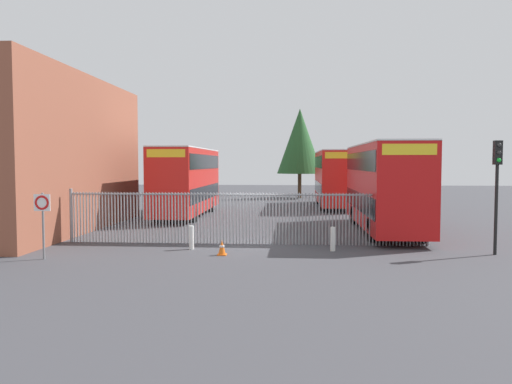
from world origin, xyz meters
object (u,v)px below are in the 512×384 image
at_px(bollard_near_left, 191,238).
at_px(bollard_center_front, 333,239).
at_px(traffic_light_kerbside, 497,176).
at_px(double_decker_bus_behind_fence_left, 187,179).
at_px(speed_limit_sign_post, 42,210).
at_px(traffic_cone_by_gate, 222,247).
at_px(double_decker_bus_near_gate, 384,184).
at_px(double_decker_bus_behind_fence_right, 334,176).

relative_size(bollard_near_left, bollard_center_front, 1.00).
distance_m(bollard_near_left, traffic_light_kerbside, 11.95).
xyz_separation_m(double_decker_bus_behind_fence_left, bollard_near_left, (2.84, -12.47, -1.95)).
bearing_deg(bollard_near_left, double_decker_bus_behind_fence_left, 102.83).
height_order(bollard_center_front, speed_limit_sign_post, speed_limit_sign_post).
bearing_deg(traffic_light_kerbside, bollard_near_left, 178.38).
xyz_separation_m(traffic_cone_by_gate, traffic_light_kerbside, (10.28, 0.84, 2.70)).
distance_m(bollard_near_left, traffic_cone_by_gate, 1.84).
distance_m(double_decker_bus_near_gate, double_decker_bus_behind_fence_left, 13.24).
height_order(double_decker_bus_behind_fence_left, bollard_center_front, double_decker_bus_behind_fence_left).
relative_size(double_decker_bus_behind_fence_left, bollard_center_front, 11.38).
height_order(traffic_cone_by_gate, traffic_light_kerbside, traffic_light_kerbside).
relative_size(double_decker_bus_near_gate, bollard_center_front, 11.38).
relative_size(double_decker_bus_near_gate, bollard_near_left, 11.38).
relative_size(double_decker_bus_near_gate, double_decker_bus_behind_fence_left, 1.00).
bearing_deg(double_decker_bus_near_gate, double_decker_bus_behind_fence_left, 149.98).
xyz_separation_m(bollard_center_front, speed_limit_sign_post, (-10.51, -2.52, 1.30)).
bearing_deg(double_decker_bus_near_gate, traffic_light_kerbside, -63.65).
relative_size(bollard_near_left, speed_limit_sign_post, 0.40).
bearing_deg(bollard_near_left, traffic_cone_by_gate, -39.82).
bearing_deg(traffic_cone_by_gate, double_decker_bus_behind_fence_left, 107.28).
bearing_deg(traffic_light_kerbside, traffic_cone_by_gate, -175.33).
bearing_deg(traffic_light_kerbside, bollard_center_front, 176.52).
distance_m(double_decker_bus_near_gate, speed_limit_sign_post, 15.87).
bearing_deg(speed_limit_sign_post, bollard_center_front, 13.47).
bearing_deg(bollard_center_front, double_decker_bus_behind_fence_right, 85.26).
xyz_separation_m(double_decker_bus_near_gate, double_decker_bus_behind_fence_right, (-1.33, 14.19, 0.00)).
xyz_separation_m(bollard_near_left, traffic_cone_by_gate, (1.40, -1.17, -0.19)).
distance_m(traffic_cone_by_gate, traffic_light_kerbside, 10.66).
distance_m(traffic_cone_by_gate, speed_limit_sign_post, 6.58).
distance_m(bollard_center_front, speed_limit_sign_post, 10.88).
bearing_deg(double_decker_bus_behind_fence_right, speed_limit_sign_post, -118.39).
xyz_separation_m(double_decker_bus_behind_fence_left, speed_limit_sign_post, (-2.03, -14.95, -0.65)).
height_order(bollard_near_left, speed_limit_sign_post, speed_limit_sign_post).
xyz_separation_m(bollard_center_front, traffic_cone_by_gate, (-4.23, -1.21, -0.19)).
bearing_deg(traffic_light_kerbside, double_decker_bus_behind_fence_left, 138.61).
height_order(double_decker_bus_near_gate, bollard_near_left, double_decker_bus_near_gate).
bearing_deg(double_decker_bus_near_gate, bollard_near_left, -145.87).
relative_size(double_decker_bus_behind_fence_right, speed_limit_sign_post, 4.50).
height_order(double_decker_bus_behind_fence_left, traffic_cone_by_gate, double_decker_bus_behind_fence_left).
bearing_deg(double_decker_bus_behind_fence_left, speed_limit_sign_post, -97.75).
relative_size(bollard_center_front, traffic_cone_by_gate, 1.61).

